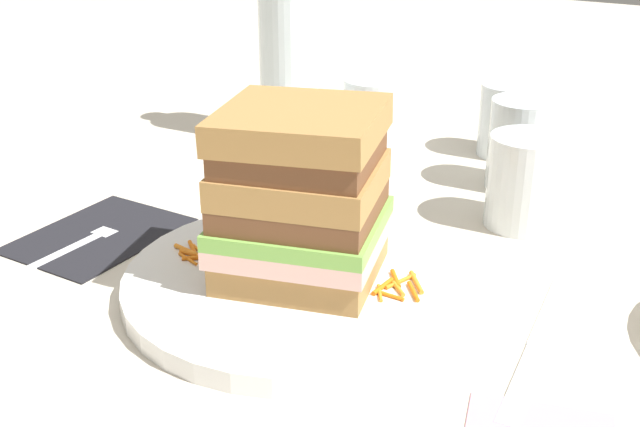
{
  "coord_description": "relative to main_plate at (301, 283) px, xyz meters",
  "views": [
    {
      "loc": [
        0.3,
        -0.48,
        0.32
      ],
      "look_at": [
        0.02,
        0.03,
        0.06
      ],
      "focal_mm": 45.88,
      "sensor_mm": 36.0,
      "label": 1
    }
  ],
  "objects": [
    {
      "name": "carrot_shred_16",
      "position": [
        0.07,
        0.0,
        0.01
      ],
      "size": [
        0.01,
        0.02,
        0.0
      ],
      "primitive_type": "cylinder",
      "rotation": [
        0.0,
        1.57,
        2.09
      ],
      "color": "orange",
      "rests_on": "main_plate"
    },
    {
      "name": "carrot_shred_7",
      "position": [
        -0.09,
        -0.01,
        0.01
      ],
      "size": [
        0.02,
        0.02,
        0.0
      ],
      "primitive_type": "cylinder",
      "rotation": [
        0.0,
        1.57,
        5.77
      ],
      "color": "orange",
      "rests_on": "main_plate"
    },
    {
      "name": "empty_tumbler_2",
      "position": [
        0.08,
        0.3,
        0.04
      ],
      "size": [
        0.07,
        0.07,
        0.09
      ],
      "primitive_type": "cylinder",
      "color": "silver",
      "rests_on": "ground_plane"
    },
    {
      "name": "carrot_shred_8",
      "position": [
        -0.1,
        -0.01,
        0.01
      ],
      "size": [
        0.02,
        0.02,
        0.0
      ],
      "primitive_type": "cylinder",
      "rotation": [
        0.0,
        1.57,
        5.56
      ],
      "color": "orange",
      "rests_on": "main_plate"
    },
    {
      "name": "carrot_shred_5",
      "position": [
        -0.08,
        -0.02,
        0.01
      ],
      "size": [
        0.03,
        0.02,
        0.0
      ],
      "primitive_type": "cylinder",
      "rotation": [
        0.0,
        1.57,
        3.77
      ],
      "color": "orange",
      "rests_on": "main_plate"
    },
    {
      "name": "carrot_shred_3",
      "position": [
        -0.09,
        -0.02,
        0.01
      ],
      "size": [
        0.02,
        0.01,
        0.0
      ],
      "primitive_type": "cylinder",
      "rotation": [
        0.0,
        1.57,
        5.94
      ],
      "color": "orange",
      "rests_on": "main_plate"
    },
    {
      "name": "water_bottle",
      "position": [
        -0.2,
        0.32,
        0.12
      ],
      "size": [
        0.07,
        0.07,
        0.27
      ],
      "color": "silver",
      "rests_on": "ground_plane"
    },
    {
      "name": "napkin_dark",
      "position": [
        -0.21,
        -0.0,
        -0.01
      ],
      "size": [
        0.12,
        0.15,
        0.0
      ],
      "primitive_type": "cube",
      "rotation": [
        0.0,
        0.0,
        -0.04
      ],
      "color": "black",
      "rests_on": "ground_plane"
    },
    {
      "name": "carrot_shred_11",
      "position": [
        0.08,
        0.03,
        0.01
      ],
      "size": [
        0.02,
        0.03,
        0.0
      ],
      "primitive_type": "cylinder",
      "rotation": [
        0.0,
        1.57,
        5.36
      ],
      "color": "orange",
      "rests_on": "main_plate"
    },
    {
      "name": "carrot_shred_1",
      "position": [
        -0.1,
        -0.01,
        0.01
      ],
      "size": [
        0.03,
        0.01,
        0.0
      ],
      "primitive_type": "cylinder",
      "rotation": [
        0.0,
        1.57,
        6.08
      ],
      "color": "orange",
      "rests_on": "main_plate"
    },
    {
      "name": "knife",
      "position": [
        0.18,
        0.01,
        -0.01
      ],
      "size": [
        0.03,
        0.2,
        0.0
      ],
      "color": "silver",
      "rests_on": "ground_plane"
    },
    {
      "name": "juice_glass",
      "position": [
        0.11,
        0.21,
        0.03
      ],
      "size": [
        0.07,
        0.07,
        0.09
      ],
      "color": "white",
      "rests_on": "ground_plane"
    },
    {
      "name": "sandwich",
      "position": [
        -0.0,
        0.0,
        0.07
      ],
      "size": [
        0.14,
        0.14,
        0.14
      ],
      "color": "#A87A42",
      "rests_on": "main_plate"
    },
    {
      "name": "carrot_shred_6",
      "position": [
        -0.07,
        -0.0,
        0.01
      ],
      "size": [
        0.03,
        0.01,
        0.0
      ],
      "primitive_type": "cylinder",
      "rotation": [
        0.0,
        1.57,
        3.3
      ],
      "color": "orange",
      "rests_on": "main_plate"
    },
    {
      "name": "empty_tumbler_0",
      "position": [
        0.04,
        0.39,
        0.03
      ],
      "size": [
        0.06,
        0.06,
        0.08
      ],
      "primitive_type": "cylinder",
      "color": "silver",
      "rests_on": "ground_plane"
    },
    {
      "name": "ground_plane",
      "position": [
        -0.02,
        0.0,
        -0.01
      ],
      "size": [
        3.0,
        3.0,
        0.0
      ],
      "primitive_type": "plane",
      "color": "beige"
    },
    {
      "name": "carrot_shred_0",
      "position": [
        -0.06,
        -0.01,
        0.01
      ],
      "size": [
        0.02,
        0.01,
        0.0
      ],
      "primitive_type": "cylinder",
      "rotation": [
        0.0,
        1.57,
        3.26
      ],
      "color": "orange",
      "rests_on": "main_plate"
    },
    {
      "name": "fork",
      "position": [
        -0.21,
        -0.02,
        -0.0
      ],
      "size": [
        0.03,
        0.17,
        0.0
      ],
      "color": "silver",
      "rests_on": "napkin_dark"
    },
    {
      "name": "carrot_shred_13",
      "position": [
        0.08,
        0.0,
        0.01
      ],
      "size": [
        0.02,
        0.0,
        0.0
      ],
      "primitive_type": "cylinder",
      "rotation": [
        0.0,
        1.57,
        6.22
      ],
      "color": "orange",
      "rests_on": "main_plate"
    },
    {
      "name": "empty_tumbler_1",
      "position": [
        -0.11,
        0.37,
        0.03
      ],
      "size": [
        0.07,
        0.07,
        0.07
      ],
      "primitive_type": "cylinder",
      "color": "silver",
      "rests_on": "ground_plane"
    },
    {
      "name": "carrot_shred_10",
      "position": [
        0.07,
        0.01,
        0.01
      ],
      "size": [
        0.01,
        0.03,
        0.0
      ],
      "primitive_type": "cylinder",
      "rotation": [
        0.0,
        1.57,
        4.61
      ],
      "color": "orange",
      "rests_on": "main_plate"
    },
    {
      "name": "carrot_shred_17",
      "position": [
        0.09,
        0.01,
        0.01
      ],
      "size": [
        0.02,
        0.02,
        0.0
      ],
      "primitive_type": "cylinder",
      "rotation": [
        0.0,
        1.57,
        2.21
      ],
      "color": "orange",
      "rests_on": "main_plate"
    },
    {
      "name": "carrot_shred_2",
      "position": [
        -0.07,
        -0.02,
        0.01
      ],
      "size": [
        0.02,
        0.02,
        0.0
      ],
      "primitive_type": "cylinder",
      "rotation": [
        0.0,
        1.57,
        5.51
      ],
      "color": "orange",
      "rests_on": "main_plate"
    },
    {
      "name": "carrot_shred_15",
      "position": [
        0.07,
        0.03,
        0.01
      ],
      "size": [
        0.02,
        0.02,
        0.0
      ],
      "primitive_type": "cylinder",
      "rotation": [
        0.0,
        1.57,
        5.32
      ],
      "color": "orange",
      "rests_on": "main_plate"
    },
    {
      "name": "carrot_shred_12",
      "position": [
        0.08,
        0.01,
        0.01
      ],
      "size": [
        0.02,
        0.02,
        0.0
      ],
      "primitive_type": "cylinder",
      "rotation": [
        0.0,
        1.57,
        5.5
      ],
      "color": "orange",
      "rests_on": "main_plate"
    },
    {
      "name": "carrot_shred_9",
      "position": [
        -0.09,
        -0.01,
        0.01
      ],
      "size": [
        0.01,
        0.02,
        0.0
      ],
      "primitive_type": "cylinder",
      "rotation": [
        0.0,
        1.57,
        1.96
      ],
      "color": "orange",
      "rests_on": "main_plate"
    },
    {
      "name": "main_plate",
      "position": [
        0.0,
        0.0,
        0.0
      ],
      "size": [
        0.28,
        0.28,
        0.02
      ],
      "primitive_type": "cylinder",
      "color": "white",
      "rests_on": "ground_plane"
    },
    {
      "name": "carrot_shred_4",
      "position": [
        -0.09,
        -0.02,
        0.01
      ],
      "size": [
        0.03,
        0.0,
        0.0
      ],
      "primitive_type": "cylinder",
      "rotation": [
        0.0,
        1.57,
        3.17
      ],
      "color": "orange",
      "rests_on": "main_plate"
    },
    {
      "name": "carrot_shred_14",
      "position": [
        0.07,
        0.02,
        0.01
      ],
      "size": [
        0.01,
        0.03,
        0.0
      ],
      "primitive_type": "cylinder",
      "rotation": [
        0.0,
        1.57,
        4.36
      ],
      "color": "orange",
      "rests_on": "main_plate"
    }
  ]
}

